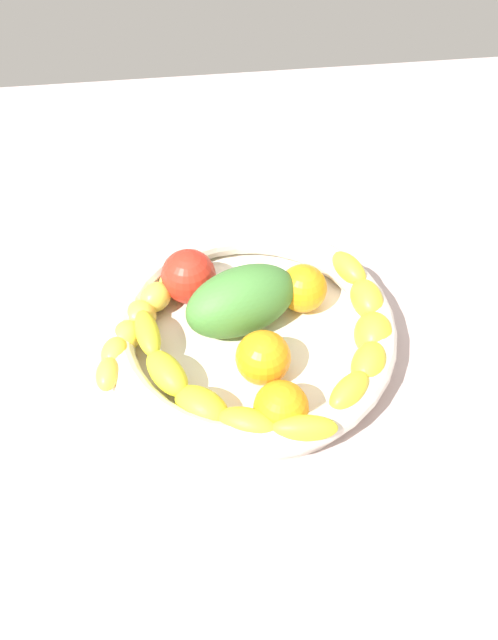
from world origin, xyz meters
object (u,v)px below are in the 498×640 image
object	(u,v)px
fruit_bowl	(249,332)
banana_draped_left	(144,315)
banana_arching_top	(209,396)
banana_draped_right	(365,330)
mango_green	(241,301)
orange_front	(281,408)
tomato_red	(189,276)
orange_mid_right	(263,358)
orange_mid_left	(303,288)

from	to	relation	value
fruit_bowl	banana_draped_left	size ratio (longest dim) A/B	1.73
banana_arching_top	banana_draped_right	bearing A→B (deg)	-69.77
mango_green	orange_front	bearing A→B (deg)	-170.21
tomato_red	orange_front	bearing A→B (deg)	-157.03
fruit_bowl	orange_mid_right	size ratio (longest dim) A/B	5.56
orange_mid_right	fruit_bowl	bearing A→B (deg)	9.44
banana_draped_left	tomato_red	world-z (taller)	tomato_red
banana_draped_left	banana_draped_right	xyz separation A→B (cm)	(-5.11, -22.96, 0.30)
banana_draped_right	orange_mid_right	xyz separation A→B (cm)	(-2.46, 11.10, 0.18)
orange_front	orange_mid_left	size ratio (longest dim) A/B	0.99
banana_draped_left	orange_front	xyz separation A→B (cm)	(-13.61, -12.77, 0.32)
banana_arching_top	mango_green	xyz separation A→B (cm)	(11.02, -4.37, 1.03)
fruit_bowl	orange_mid_right	world-z (taller)	orange_mid_right
banana_arching_top	orange_front	world-z (taller)	orange_front
banana_draped_left	orange_front	distance (cm)	18.66
banana_draped_right	orange_front	size ratio (longest dim) A/B	4.14
mango_green	orange_mid_left	bearing A→B (deg)	-75.26
banana_draped_left	orange_mid_left	size ratio (longest dim) A/B	3.35
banana_arching_top	orange_mid_right	xyz separation A→B (cm)	(3.75, -5.76, 0.26)
banana_draped_right	tomato_red	bearing A→B (deg)	61.62
banana_draped_left	orange_mid_right	distance (cm)	14.08
banana_draped_right	mango_green	world-z (taller)	mango_green
banana_draped_right	orange_mid_left	distance (cm)	8.60
banana_draped_left	orange_mid_left	distance (cm)	17.61
banana_arching_top	fruit_bowl	bearing A→B (deg)	-29.38
banana_draped_right	orange_mid_right	bearing A→B (deg)	102.49
banana_draped_left	orange_front	bearing A→B (deg)	-136.82
fruit_bowl	mango_green	bearing A→B (deg)	13.84
banana_arching_top	orange_mid_right	bearing A→B (deg)	-56.90
banana_draped_right	banana_arching_top	xyz separation A→B (cm)	(-6.21, 16.86, -0.08)
orange_mid_left	orange_front	bearing A→B (deg)	162.55
banana_draped_left	banana_draped_right	distance (cm)	23.52
orange_front	orange_mid_right	distance (cm)	6.10
mango_green	tomato_red	bearing A→B (deg)	48.06
orange_mid_left	mango_green	size ratio (longest dim) A/B	0.43
fruit_bowl	banana_draped_left	distance (cm)	11.42
banana_draped_right	orange_mid_left	xyz separation A→B (cm)	(6.67, 5.42, 0.06)
orange_mid_left	mango_green	bearing A→B (deg)	104.74
fruit_bowl	tomato_red	bearing A→B (deg)	39.92
fruit_bowl	banana_draped_right	bearing A→B (deg)	-102.03
banana_arching_top	mango_green	bearing A→B (deg)	-21.62
fruit_bowl	orange_front	xyz separation A→B (cm)	(-11.03, -1.74, 1.74)
banana_draped_left	orange_mid_left	world-z (taller)	orange_mid_left
fruit_bowl	tomato_red	world-z (taller)	tomato_red
banana_draped_left	banana_draped_right	world-z (taller)	banana_draped_right
banana_draped_left	mango_green	distance (cm)	10.55
banana_draped_right	orange_front	distance (cm)	13.27
fruit_bowl	orange_mid_left	distance (cm)	7.91
banana_draped_left	banana_arching_top	bearing A→B (deg)	-151.68
mango_green	tomato_red	xyz separation A→B (cm)	(4.85, 5.40, -0.50)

